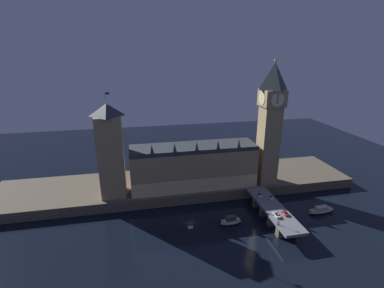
# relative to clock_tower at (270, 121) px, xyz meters

# --- Properties ---
(ground_plane) EXTENTS (400.00, 400.00, 0.00)m
(ground_plane) POSITION_rel_clock_tower_xyz_m (-53.24, -26.84, -44.89)
(ground_plane) COLOR black
(embankment) EXTENTS (220.00, 42.00, 5.92)m
(embankment) POSITION_rel_clock_tower_xyz_m (-53.24, 12.16, -41.93)
(embankment) COLOR brown
(embankment) RESTS_ON ground_plane
(parliament_hall) EXTENTS (74.00, 20.07, 30.64)m
(parliament_hall) POSITION_rel_clock_tower_xyz_m (-45.34, 3.52, -26.26)
(parliament_hall) COLOR #9E845B
(parliament_hall) RESTS_ON embankment
(clock_tower) EXTENTS (13.10, 13.21, 73.74)m
(clock_tower) POSITION_rel_clock_tower_xyz_m (0.00, 0.00, 0.00)
(clock_tower) COLOR #9E845B
(clock_tower) RESTS_ON embankment
(victoria_tower) EXTENTS (13.38, 13.38, 58.37)m
(victoria_tower) POSITION_rel_clock_tower_xyz_m (-91.91, 1.22, -12.67)
(victoria_tower) COLOR #9E845B
(victoria_tower) RESTS_ON embankment
(bridge) EXTENTS (11.22, 46.00, 7.13)m
(bridge) POSITION_rel_clock_tower_xyz_m (-10.37, -31.84, -40.22)
(bridge) COLOR slate
(bridge) RESTS_ON ground_plane
(car_northbound_lead) EXTENTS (2.05, 4.13, 1.38)m
(car_northbound_lead) POSITION_rel_clock_tower_xyz_m (-12.84, -19.46, -37.12)
(car_northbound_lead) COLOR silver
(car_northbound_lead) RESTS_ON bridge
(car_northbound_trail) EXTENTS (2.11, 4.65, 1.53)m
(car_northbound_trail) POSITION_rel_clock_tower_xyz_m (-12.84, -39.95, -37.05)
(car_northbound_trail) COLOR white
(car_northbound_trail) RESTS_ON bridge
(car_southbound_lead) EXTENTS (1.84, 4.26, 1.49)m
(car_southbound_lead) POSITION_rel_clock_tower_xyz_m (-7.90, -39.21, -37.07)
(car_southbound_lead) COLOR red
(car_southbound_lead) RESTS_ON bridge
(car_southbound_trail) EXTENTS (2.02, 3.92, 1.55)m
(car_southbound_trail) POSITION_rel_clock_tower_xyz_m (-7.90, -23.21, -37.04)
(car_southbound_trail) COLOR silver
(car_southbound_trail) RESTS_ON bridge
(pedestrian_near_rail) EXTENTS (0.38, 0.38, 1.81)m
(pedestrian_near_rail) POSITION_rel_clock_tower_xyz_m (-15.30, -46.58, -36.81)
(pedestrian_near_rail) COLOR black
(pedestrian_near_rail) RESTS_ON bridge
(pedestrian_mid_walk) EXTENTS (0.38, 0.38, 1.76)m
(pedestrian_mid_walk) POSITION_rel_clock_tower_xyz_m (-5.43, -27.40, -36.83)
(pedestrian_mid_walk) COLOR black
(pedestrian_mid_walk) RESTS_ON bridge
(pedestrian_far_rail) EXTENTS (0.38, 0.38, 1.80)m
(pedestrian_far_rail) POSITION_rel_clock_tower_xyz_m (-15.30, -21.30, -36.81)
(pedestrian_far_rail) COLOR black
(pedestrian_far_rail) RESTS_ON bridge
(street_lamp_near) EXTENTS (1.34, 0.60, 6.09)m
(street_lamp_near) POSITION_rel_clock_tower_xyz_m (-15.70, -46.56, -33.95)
(street_lamp_near) COLOR #2D3333
(street_lamp_near) RESTS_ON bridge
(boat_upstream) EXTENTS (11.19, 4.44, 4.66)m
(boat_upstream) POSITION_rel_clock_tower_xyz_m (-33.24, -31.73, -43.19)
(boat_upstream) COLOR #B2A893
(boat_upstream) RESTS_ON ground_plane
(boat_downstream) EXTENTS (15.51, 5.40, 3.67)m
(boat_downstream) POSITION_rel_clock_tower_xyz_m (18.85, -31.23, -43.55)
(boat_downstream) COLOR #B2A893
(boat_downstream) RESTS_ON ground_plane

